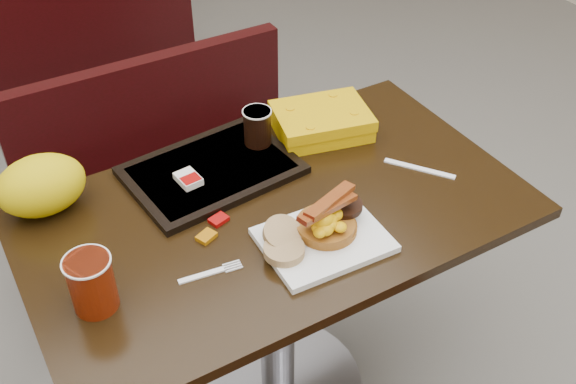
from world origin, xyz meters
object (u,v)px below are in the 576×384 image
fork (201,275)px  paper_bag (41,185)px  platter (324,240)px  hashbrown_sleeve_left (188,179)px  bench_far_s (75,39)px  coffee_cup_near (92,284)px  pancake_stack (326,225)px  tray (212,170)px  coffee_cup_far (257,127)px  knife (420,169)px  table_near (277,310)px  bench_near_n (177,178)px  clamshell (322,121)px

fork → paper_bag: bearing=127.3°
platter → hashbrown_sleeve_left: 0.38m
bench_far_s → coffee_cup_near: coffee_cup_near is taller
pancake_stack → hashbrown_sleeve_left: pancake_stack is taller
tray → coffee_cup_far: bearing=7.5°
bench_far_s → pancake_stack: bearing=-88.5°
bench_far_s → knife: 2.03m
pancake_stack → bench_far_s: bearing=91.5°
fork → knife: same height
table_near → bench_near_n: bearing=90.0°
bench_far_s → coffee_cup_near: size_ratio=7.78×
knife → coffee_cup_far: bearing=-168.9°
coffee_cup_near → coffee_cup_far: size_ratio=1.29×
table_near → coffee_cup_far: size_ratio=12.08×
tray → hashbrown_sleeve_left: bearing=-167.0°
platter → coffee_cup_near: size_ratio=2.15×
knife → hashbrown_sleeve_left: size_ratio=2.76×
coffee_cup_near → coffee_cup_far: 0.63m
platter → tray: size_ratio=0.67×
fork → knife: size_ratio=0.76×
bench_near_n → pancake_stack: (0.05, -0.84, 0.42)m
pancake_stack → coffee_cup_far: (0.03, 0.38, 0.04)m
coffee_cup_near → clamshell: 0.80m
coffee_cup_near → fork: size_ratio=0.90×
coffee_cup_near → paper_bag: 0.35m
table_near → hashbrown_sleeve_left: hashbrown_sleeve_left is taller
table_near → pancake_stack: 0.43m
bench_far_s → coffee_cup_far: coffee_cup_far is taller
table_near → clamshell: size_ratio=4.74×
bench_near_n → coffee_cup_far: (0.08, -0.46, 0.46)m
bench_far_s → tray: 1.75m
platter → clamshell: size_ratio=1.09×
hashbrown_sleeve_left → tray: bearing=12.5°
clamshell → paper_bag: (-0.74, 0.06, 0.04)m
fork → platter: bearing=-1.7°
bench_far_s → paper_bag: paper_bag is taller
bench_far_s → pancake_stack: 2.09m
bench_near_n → paper_bag: bearing=-138.0°
fork → knife: (0.65, 0.06, 0.00)m
pancake_stack → hashbrown_sleeve_left: 0.38m
pancake_stack → fork: bearing=175.1°
platter → paper_bag: size_ratio=1.32×
pancake_stack → tray: pancake_stack is taller
pancake_stack → coffee_cup_far: size_ratio=1.42×
fork → hashbrown_sleeve_left: hashbrown_sleeve_left is taller
bench_near_n → pancake_stack: size_ratio=7.07×
tray → coffee_cup_far: (0.15, 0.04, 0.06)m
table_near → coffee_cup_far: 0.51m
table_near → bench_far_s: table_near is taller
platter → hashbrown_sleeve_left: bearing=121.0°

